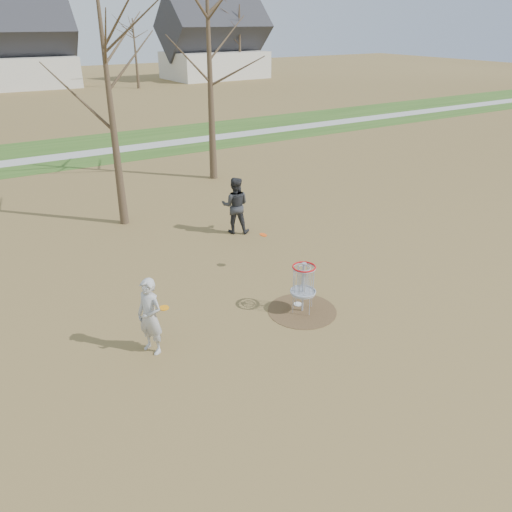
% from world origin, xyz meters
% --- Properties ---
extents(ground, '(160.00, 160.00, 0.00)m').
position_xyz_m(ground, '(0.00, 0.00, 0.00)').
color(ground, brown).
rests_on(ground, ground).
extents(green_band, '(160.00, 8.00, 0.01)m').
position_xyz_m(green_band, '(0.00, 21.00, 0.01)').
color(green_band, '#2D5119').
rests_on(green_band, ground).
extents(footpath, '(160.00, 1.50, 0.01)m').
position_xyz_m(footpath, '(0.00, 20.00, 0.01)').
color(footpath, '#9E9E99').
rests_on(footpath, green_band).
extents(dirt_circle, '(1.80, 1.80, 0.01)m').
position_xyz_m(dirt_circle, '(0.00, 0.00, 0.01)').
color(dirt_circle, '#47331E').
rests_on(dirt_circle, ground).
extents(player_standing, '(0.68, 0.79, 1.83)m').
position_xyz_m(player_standing, '(-3.94, 0.37, 0.92)').
color(player_standing, '#AFAFAF').
rests_on(player_standing, ground).
extents(player_throwing, '(1.23, 1.17, 2.01)m').
position_xyz_m(player_throwing, '(1.13, 5.58, 1.00)').
color(player_throwing, '#2B2C2F').
rests_on(player_throwing, ground).
extents(disc_grounded, '(0.22, 0.22, 0.02)m').
position_xyz_m(disc_grounded, '(0.08, 0.31, 0.02)').
color(disc_grounded, silver).
rests_on(disc_grounded, dirt_circle).
extents(discs_in_play, '(4.28, 2.59, 0.09)m').
position_xyz_m(discs_in_play, '(-1.55, 1.41, 1.15)').
color(discs_in_play, '#E94B0C').
rests_on(discs_in_play, ground).
extents(disc_golf_basket, '(0.64, 0.64, 1.35)m').
position_xyz_m(disc_golf_basket, '(0.00, 0.00, 0.91)').
color(disc_golf_basket, '#9EA3AD').
rests_on(disc_golf_basket, ground).
extents(bare_trees, '(52.62, 44.98, 9.00)m').
position_xyz_m(bare_trees, '(1.78, 35.79, 5.35)').
color(bare_trees, '#382B1E').
rests_on(bare_trees, ground).
extents(houses_row, '(56.51, 10.01, 7.26)m').
position_xyz_m(houses_row, '(4.32, 52.56, 3.52)').
color(houses_row, silver).
rests_on(houses_row, ground).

